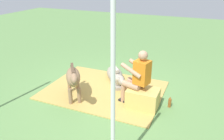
{
  "coord_description": "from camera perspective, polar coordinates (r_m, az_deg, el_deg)",
  "views": [
    {
      "loc": [
        -2.03,
        4.44,
        2.74
      ],
      "look_at": [
        -0.04,
        -0.27,
        0.55
      ],
      "focal_mm": 35.93,
      "sensor_mm": 36.0,
      "label": 1
    }
  ],
  "objects": [
    {
      "name": "ground_plane",
      "position": [
        5.6,
        -1.45,
        -6.13
      ],
      "size": [
        24.0,
        24.0,
        0.0
      ],
      "primitive_type": "plane",
      "color": "#608C4C"
    },
    {
      "name": "hay_patch",
      "position": [
        5.77,
        -2.03,
        -5.06
      ],
      "size": [
        2.9,
        2.19,
        0.02
      ],
      "primitive_type": "cube",
      "color": "tan",
      "rests_on": "ground"
    },
    {
      "name": "hay_bale",
      "position": [
        5.04,
        7.84,
        -7.12
      ],
      "size": [
        0.68,
        0.5,
        0.43
      ],
      "primitive_type": "cube",
      "color": "tan",
      "rests_on": "ground"
    },
    {
      "name": "person_seated",
      "position": [
        4.87,
        6.47,
        -1.53
      ],
      "size": [
        0.71,
        0.52,
        1.31
      ],
      "color": "tan",
      "rests_on": "ground"
    },
    {
      "name": "pony_standing",
      "position": [
        5.18,
        -9.81,
        -2.09
      ],
      "size": [
        0.92,
        1.17,
        0.92
      ],
      "color": "#8C6B4C",
      "rests_on": "ground"
    },
    {
      "name": "pony_lying",
      "position": [
        6.14,
        0.89,
        -1.36
      ],
      "size": [
        1.0,
        1.25,
        0.42
      ],
      "color": "gray",
      "rests_on": "ground"
    },
    {
      "name": "soda_bottle",
      "position": [
        5.19,
        14.49,
        -7.9
      ],
      "size": [
        0.07,
        0.07,
        0.26
      ],
      "color": "brown",
      "rests_on": "ground"
    },
    {
      "name": "tent_pole_left",
      "position": [
        2.85,
        0.24,
        -7.21
      ],
      "size": [
        0.06,
        0.06,
        2.59
      ],
      "primitive_type": "cylinder",
      "color": "silver",
      "rests_on": "ground"
    }
  ]
}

